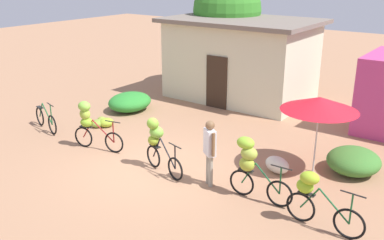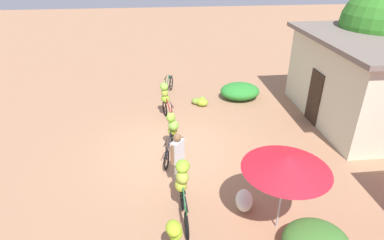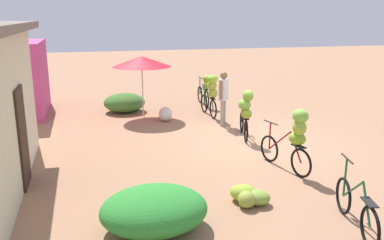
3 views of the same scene
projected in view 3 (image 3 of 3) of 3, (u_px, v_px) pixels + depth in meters
name	position (u px, v px, depth m)	size (l,w,h in m)	color
ground_plane	(249.00, 142.00, 11.06)	(60.00, 60.00, 0.00)	#A27454
shop_pink	(2.00, 79.00, 13.78)	(3.20, 2.80, 2.50)	#C23D7D
hedge_bush_front_left	(154.00, 210.00, 6.46)	(1.45, 1.73, 0.68)	#2D8830
hedge_bush_front_right	(124.00, 103.00, 14.41)	(1.36, 1.45, 0.67)	#3C772E
market_umbrella	(142.00, 61.00, 13.35)	(1.95, 1.95, 2.05)	beige
bicycle_leftmost	(356.00, 208.00, 6.48)	(1.67, 0.49, 1.02)	black
bicycle_near_pile	(294.00, 136.00, 8.68)	(1.68, 0.52, 1.45)	black
bicycle_center_loaded	(245.00, 111.00, 11.02)	(1.55, 0.56, 1.42)	black
bicycle_by_shop	(211.00, 91.00, 13.50)	(1.59, 0.42, 1.47)	black
bicycle_rightmost	(205.00, 88.00, 15.14)	(1.68, 0.39, 1.21)	black
banana_pile_on_ground	(249.00, 196.00, 7.40)	(0.82, 0.82, 0.31)	#93B52F
produce_sack	(165.00, 114.00, 13.22)	(0.70, 0.44, 0.44)	silver
person_vendor	(223.00, 93.00, 12.44)	(0.48, 0.40, 1.68)	gray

